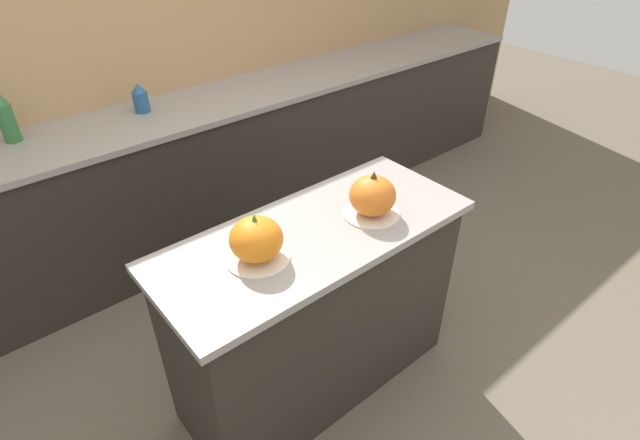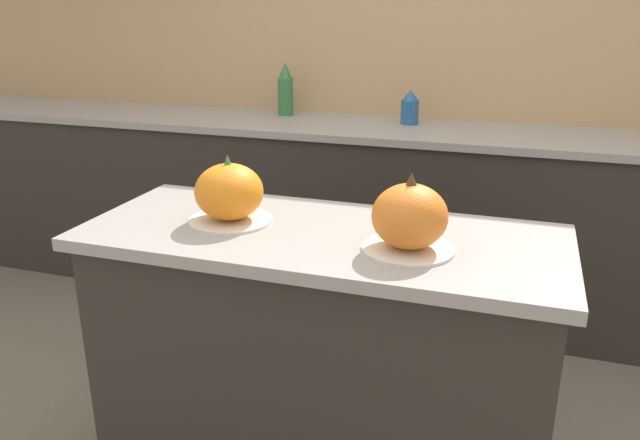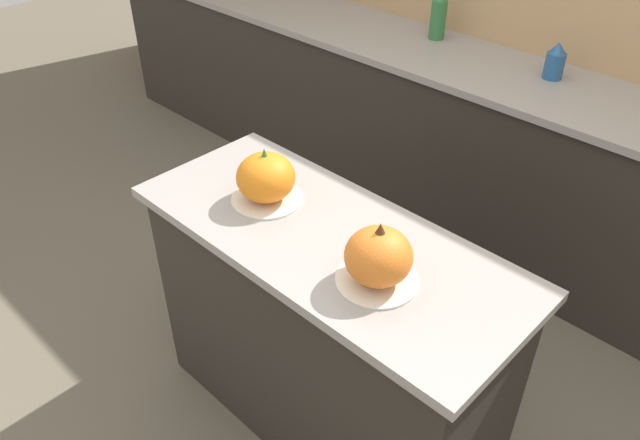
% 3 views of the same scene
% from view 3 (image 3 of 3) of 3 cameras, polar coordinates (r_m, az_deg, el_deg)
% --- Properties ---
extents(ground_plane, '(12.00, 12.00, 0.00)m').
position_cam_3_polar(ground_plane, '(2.58, 0.45, -17.45)').
color(ground_plane, '#665B4C').
extents(kitchen_island, '(1.32, 0.56, 0.90)m').
position_cam_3_polar(kitchen_island, '(2.23, 0.50, -10.50)').
color(kitchen_island, '#2D2823').
rests_on(kitchen_island, ground_plane).
extents(back_counter, '(6.00, 0.60, 0.93)m').
position_cam_3_polar(back_counter, '(3.18, 18.59, 3.77)').
color(back_counter, '#2D2823').
rests_on(back_counter, ground_plane).
extents(pumpkin_cake_left, '(0.24, 0.24, 0.20)m').
position_cam_3_polar(pumpkin_cake_left, '(2.04, -4.92, 3.80)').
color(pumpkin_cake_left, silver).
rests_on(pumpkin_cake_left, kitchen_island).
extents(pumpkin_cake_right, '(0.24, 0.24, 0.20)m').
position_cam_3_polar(pumpkin_cake_right, '(1.71, 5.36, -3.48)').
color(pumpkin_cake_right, silver).
rests_on(pumpkin_cake_right, kitchen_island).
extents(bottle_tall, '(0.08, 0.08, 0.27)m').
position_cam_3_polar(bottle_tall, '(3.37, 10.80, 18.11)').
color(bottle_tall, '#2D6B38').
rests_on(bottle_tall, back_counter).
extents(bottle_short, '(0.09, 0.09, 0.17)m').
position_cam_3_polar(bottle_short, '(3.05, 20.71, 13.42)').
color(bottle_short, '#235184').
rests_on(bottle_short, back_counter).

